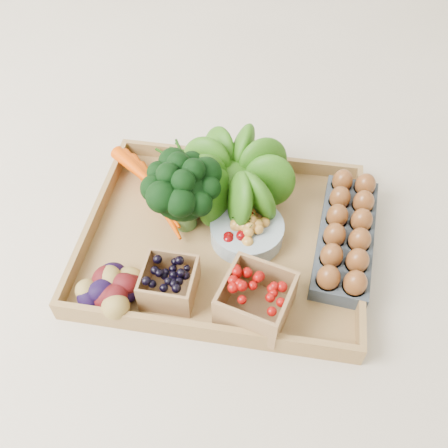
% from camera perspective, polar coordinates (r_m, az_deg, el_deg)
% --- Properties ---
extents(ground, '(4.00, 4.00, 0.00)m').
position_cam_1_polar(ground, '(1.03, -0.00, -2.15)').
color(ground, beige).
rests_on(ground, ground).
extents(tray, '(0.55, 0.45, 0.01)m').
position_cam_1_polar(tray, '(1.02, -0.00, -1.89)').
color(tray, olive).
rests_on(tray, ground).
extents(carrots, '(0.21, 0.15, 0.05)m').
position_cam_1_polar(carrots, '(1.08, -8.00, 3.95)').
color(carrots, '#D54200').
rests_on(carrots, tray).
extents(lettuce, '(0.16, 0.16, 0.16)m').
position_cam_1_polar(lettuce, '(1.03, 1.16, 6.02)').
color(lettuce, '#18520C').
rests_on(lettuce, tray).
extents(broccoli, '(0.16, 0.16, 0.12)m').
position_cam_1_polar(broccoli, '(1.00, -4.63, 2.36)').
color(broccoli, black).
rests_on(broccoli, tray).
extents(cherry_bowl, '(0.15, 0.15, 0.04)m').
position_cam_1_polar(cherry_bowl, '(1.00, 2.64, -0.81)').
color(cherry_bowl, '#8C9EA5').
rests_on(cherry_bowl, tray).
extents(egg_carton, '(0.13, 0.31, 0.04)m').
position_cam_1_polar(egg_carton, '(1.02, 13.69, -1.50)').
color(egg_carton, '#3A424A').
rests_on(egg_carton, tray).
extents(potatoes, '(0.14, 0.14, 0.08)m').
position_cam_1_polar(potatoes, '(0.92, -12.60, -6.99)').
color(potatoes, '#3B090B').
rests_on(potatoes, tray).
extents(punnet_blackberry, '(0.10, 0.10, 0.07)m').
position_cam_1_polar(punnet_blackberry, '(0.92, -6.28, -6.63)').
color(punnet_blackberry, black).
rests_on(punnet_blackberry, tray).
extents(punnet_raspberry, '(0.14, 0.14, 0.08)m').
position_cam_1_polar(punnet_raspberry, '(0.89, 3.66, -8.58)').
color(punnet_raspberry, '#7D0705').
rests_on(punnet_raspberry, tray).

